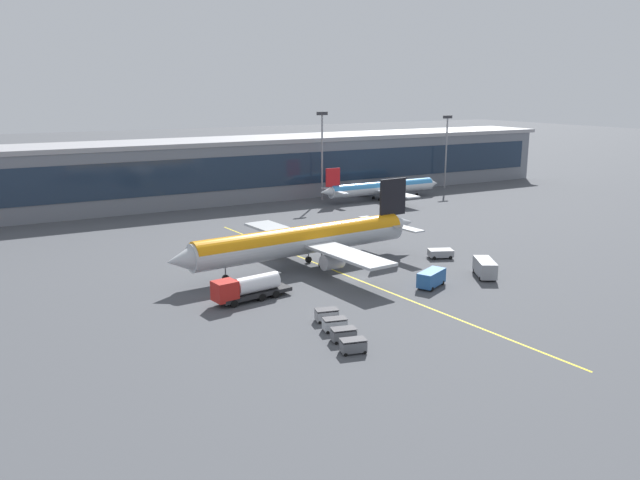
{
  "coord_description": "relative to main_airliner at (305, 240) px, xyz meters",
  "views": [
    {
      "loc": [
        -47.29,
        -75.02,
        26.67
      ],
      "look_at": [
        -1.82,
        6.54,
        4.5
      ],
      "focal_mm": 36.1,
      "sensor_mm": 36.0,
      "label": 1
    }
  ],
  "objects": [
    {
      "name": "commuter_jet_near",
      "position": [
        44.86,
        44.61,
        -1.34
      ],
      "size": [
        34.73,
        27.6,
        8.55
      ],
      "color": "silver",
      "rests_on": "ground_plane"
    },
    {
      "name": "baggage_cart_3",
      "position": [
        -8.6,
        -21.82,
        -3.49
      ],
      "size": [
        2.93,
        2.13,
        1.48
      ],
      "color": "gray",
      "rests_on": "ground_plane"
    },
    {
      "name": "terminal_building",
      "position": [
        8.7,
        63.79,
        3.08
      ],
      "size": [
        195.78,
        18.45,
        14.66
      ],
      "color": "slate",
      "rests_on": "ground_plane"
    },
    {
      "name": "baggage_cart_1",
      "position": [
        -10.06,
        -28.05,
        -3.49
      ],
      "size": [
        2.93,
        2.13,
        1.48
      ],
      "color": "#595B60",
      "rests_on": "ground_plane"
    },
    {
      "name": "main_airliner",
      "position": [
        0.0,
        0.0,
        0.0
      ],
      "size": [
        43.87,
        34.78,
        12.22
      ],
      "color": "#B2B7BC",
      "rests_on": "ground_plane"
    },
    {
      "name": "apron_light_mast_2",
      "position": [
        70.54,
        51.83,
        7.37
      ],
      "size": [
        2.8,
        0.5,
        19.47
      ],
      "color": "gray",
      "rests_on": "ground_plane"
    },
    {
      "name": "baggage_cart_2",
      "position": [
        -9.33,
        -24.93,
        -3.49
      ],
      "size": [
        2.93,
        2.13,
        1.48
      ],
      "color": "#B2B7BC",
      "rests_on": "ground_plane"
    },
    {
      "name": "lavatory_truck",
      "position": [
        20.42,
        -17.09,
        -2.85
      ],
      "size": [
        4.89,
        6.17,
        2.5
      ],
      "color": "gray",
      "rests_on": "ground_plane"
    },
    {
      "name": "baggage_cart_0",
      "position": [
        -10.79,
        -31.16,
        -3.49
      ],
      "size": [
        2.93,
        2.13,
        1.48
      ],
      "color": "#595B60",
      "rests_on": "ground_plane"
    },
    {
      "name": "fuel_tanker",
      "position": [
        -13.86,
        -10.52,
        -2.53
      ],
      "size": [
        11.05,
        4.03,
        3.25
      ],
      "color": "#232326",
      "rests_on": "ground_plane"
    },
    {
      "name": "crew_van",
      "position": [
        10.63,
        -17.21,
        -2.96
      ],
      "size": [
        5.42,
        4.07,
        2.3
      ],
      "color": "#285B9E",
      "rests_on": "ground_plane"
    },
    {
      "name": "ground_plane",
      "position": [
        3.36,
        -8.57,
        -4.27
      ],
      "size": [
        700.0,
        700.0,
        0.0
      ],
      "primitive_type": "plane",
      "color": "#47494F"
    },
    {
      "name": "apron_lead_in_line",
      "position": [
        3.27,
        -6.57,
        -4.27
      ],
      "size": [
        7.41,
        79.71,
        0.01
      ],
      "primitive_type": "cube",
      "rotation": [
        0.0,
        0.0,
        0.09
      ],
      "color": "yellow",
      "rests_on": "ground_plane"
    },
    {
      "name": "pushback_tug",
      "position": [
        21.52,
        -5.79,
        -3.42
      ],
      "size": [
        4.4,
        3.61,
        1.4
      ],
      "color": "gray",
      "rests_on": "ground_plane"
    },
    {
      "name": "apron_light_mast_1",
      "position": [
        32.15,
        51.83,
        8.22
      ],
      "size": [
        2.8,
        0.5,
        21.11
      ],
      "color": "gray",
      "rests_on": "ground_plane"
    }
  ]
}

